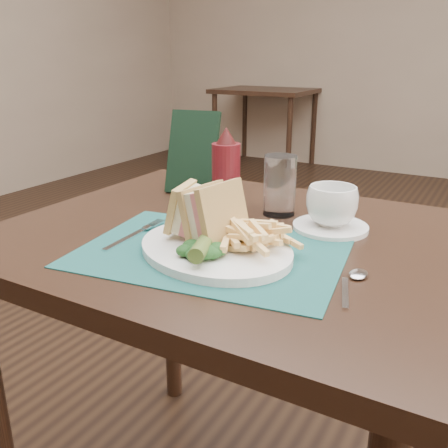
{
  "coord_description": "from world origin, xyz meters",
  "views": [
    {
      "loc": [
        0.45,
        -1.32,
        1.09
      ],
      "look_at": [
        0.04,
        -0.59,
        0.8
      ],
      "focal_mm": 40.0,
      "sensor_mm": 36.0,
      "label": 1
    }
  ],
  "objects_px": {
    "sandwich_half_a": "(180,209)",
    "sandwich_half_b": "(205,210)",
    "check_presenter": "(193,153)",
    "table_bg_left": "(265,128)",
    "saucer": "(330,227)",
    "table_main": "(230,387)",
    "plate": "(216,249)",
    "drinking_glass": "(280,185)",
    "placemat": "(211,252)",
    "ketchup_bottle": "(226,169)",
    "coffee_cup": "(332,206)"
  },
  "relations": [
    {
      "from": "sandwich_half_a",
      "to": "sandwich_half_b",
      "type": "height_order",
      "value": "sandwich_half_b"
    },
    {
      "from": "sandwich_half_b",
      "to": "check_presenter",
      "type": "distance_m",
      "value": 0.39
    },
    {
      "from": "table_bg_left",
      "to": "saucer",
      "type": "bearing_deg",
      "value": -62.87
    },
    {
      "from": "table_bg_left",
      "to": "sandwich_half_a",
      "type": "relative_size",
      "value": 9.7
    },
    {
      "from": "table_main",
      "to": "sandwich_half_b",
      "type": "bearing_deg",
      "value": -86.91
    },
    {
      "from": "table_bg_left",
      "to": "plate",
      "type": "relative_size",
      "value": 3.0
    },
    {
      "from": "plate",
      "to": "drinking_glass",
      "type": "xyz_separation_m",
      "value": [
        0.0,
        0.27,
        0.06
      ]
    },
    {
      "from": "saucer",
      "to": "drinking_glass",
      "type": "bearing_deg",
      "value": 162.69
    },
    {
      "from": "placemat",
      "to": "check_presenter",
      "type": "relative_size",
      "value": 2.22
    },
    {
      "from": "plate",
      "to": "ketchup_bottle",
      "type": "height_order",
      "value": "ketchup_bottle"
    },
    {
      "from": "placemat",
      "to": "saucer",
      "type": "distance_m",
      "value": 0.27
    },
    {
      "from": "table_bg_left",
      "to": "drinking_glass",
      "type": "bearing_deg",
      "value": -64.29
    },
    {
      "from": "table_main",
      "to": "sandwich_half_b",
      "type": "distance_m",
      "value": 0.46
    },
    {
      "from": "table_main",
      "to": "drinking_glass",
      "type": "bearing_deg",
      "value": 75.07
    },
    {
      "from": "table_bg_left",
      "to": "table_main",
      "type": "bearing_deg",
      "value": -65.68
    },
    {
      "from": "sandwich_half_a",
      "to": "saucer",
      "type": "bearing_deg",
      "value": 30.51
    },
    {
      "from": "placemat",
      "to": "sandwich_half_b",
      "type": "bearing_deg",
      "value": 145.63
    },
    {
      "from": "saucer",
      "to": "ketchup_bottle",
      "type": "relative_size",
      "value": 0.81
    },
    {
      "from": "table_main",
      "to": "placemat",
      "type": "distance_m",
      "value": 0.39
    },
    {
      "from": "coffee_cup",
      "to": "drinking_glass",
      "type": "height_order",
      "value": "drinking_glass"
    },
    {
      "from": "drinking_glass",
      "to": "check_presenter",
      "type": "xyz_separation_m",
      "value": [
        -0.26,
        0.06,
        0.04
      ]
    },
    {
      "from": "table_bg_left",
      "to": "check_presenter",
      "type": "xyz_separation_m",
      "value": [
        1.44,
        -3.48,
        0.48
      ]
    },
    {
      "from": "table_main",
      "to": "drinking_glass",
      "type": "height_order",
      "value": "drinking_glass"
    },
    {
      "from": "saucer",
      "to": "sandwich_half_a",
      "type": "bearing_deg",
      "value": -137.32
    },
    {
      "from": "coffee_cup",
      "to": "table_bg_left",
      "type": "bearing_deg",
      "value": 117.13
    },
    {
      "from": "table_main",
      "to": "plate",
      "type": "xyz_separation_m",
      "value": [
        0.04,
        -0.12,
        0.38
      ]
    },
    {
      "from": "saucer",
      "to": "drinking_glass",
      "type": "distance_m",
      "value": 0.15
    },
    {
      "from": "coffee_cup",
      "to": "check_presenter",
      "type": "height_order",
      "value": "check_presenter"
    },
    {
      "from": "table_main",
      "to": "drinking_glass",
      "type": "relative_size",
      "value": 6.92
    },
    {
      "from": "sandwich_half_b",
      "to": "ketchup_bottle",
      "type": "distance_m",
      "value": 0.24
    },
    {
      "from": "table_bg_left",
      "to": "ketchup_bottle",
      "type": "height_order",
      "value": "ketchup_bottle"
    },
    {
      "from": "saucer",
      "to": "sandwich_half_b",
      "type": "bearing_deg",
      "value": -128.06
    },
    {
      "from": "table_bg_left",
      "to": "sandwich_half_b",
      "type": "bearing_deg",
      "value": -66.21
    },
    {
      "from": "plate",
      "to": "ketchup_bottle",
      "type": "xyz_separation_m",
      "value": [
        -0.11,
        0.24,
        0.08
      ]
    },
    {
      "from": "plate",
      "to": "sandwich_half_a",
      "type": "distance_m",
      "value": 0.1
    },
    {
      "from": "placemat",
      "to": "drinking_glass",
      "type": "xyz_separation_m",
      "value": [
        0.01,
        0.26,
        0.06
      ]
    },
    {
      "from": "saucer",
      "to": "drinking_glass",
      "type": "relative_size",
      "value": 1.15
    },
    {
      "from": "table_main",
      "to": "ketchup_bottle",
      "type": "height_order",
      "value": "ketchup_bottle"
    },
    {
      "from": "saucer",
      "to": "table_main",
      "type": "bearing_deg",
      "value": -148.36
    },
    {
      "from": "saucer",
      "to": "check_presenter",
      "type": "xyz_separation_m",
      "value": [
        -0.39,
        0.1,
        0.1
      ]
    },
    {
      "from": "placemat",
      "to": "plate",
      "type": "height_order",
      "value": "plate"
    },
    {
      "from": "placemat",
      "to": "coffee_cup",
      "type": "distance_m",
      "value": 0.27
    },
    {
      "from": "saucer",
      "to": "check_presenter",
      "type": "height_order",
      "value": "check_presenter"
    },
    {
      "from": "sandwich_half_b",
      "to": "check_presenter",
      "type": "relative_size",
      "value": 0.53
    },
    {
      "from": "placemat",
      "to": "check_presenter",
      "type": "xyz_separation_m",
      "value": [
        -0.25,
        0.32,
        0.1
      ]
    },
    {
      "from": "placemat",
      "to": "saucer",
      "type": "relative_size",
      "value": 3.07
    },
    {
      "from": "saucer",
      "to": "ketchup_bottle",
      "type": "distance_m",
      "value": 0.26
    },
    {
      "from": "sandwich_half_b",
      "to": "table_bg_left",
      "type": "bearing_deg",
      "value": 123.76
    },
    {
      "from": "plate",
      "to": "ketchup_bottle",
      "type": "relative_size",
      "value": 1.61
    },
    {
      "from": "placemat",
      "to": "coffee_cup",
      "type": "height_order",
      "value": "coffee_cup"
    }
  ]
}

